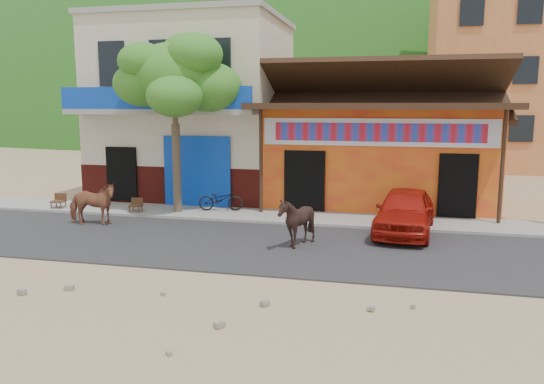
{
  "coord_description": "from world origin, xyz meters",
  "views": [
    {
      "loc": [
        2.63,
        -10.83,
        3.75
      ],
      "look_at": [
        -0.62,
        3.0,
        1.4
      ],
      "focal_mm": 35.0,
      "sensor_mm": 36.0,
      "label": 1
    }
  ],
  "objects_px": {
    "cow_tan": "(92,204)",
    "cafe_chair_right": "(135,199)",
    "cow_dark": "(297,222)",
    "cafe_chair_left": "(58,195)",
    "scooter": "(221,199)",
    "red_car": "(405,211)",
    "tree": "(175,124)"
  },
  "relations": [
    {
      "from": "cafe_chair_left",
      "to": "cow_dark",
      "type": "bearing_deg",
      "value": -24.96
    },
    {
      "from": "cafe_chair_left",
      "to": "cafe_chair_right",
      "type": "relative_size",
      "value": 1.09
    },
    {
      "from": "cow_tan",
      "to": "cafe_chair_right",
      "type": "distance_m",
      "value": 1.9
    },
    {
      "from": "cow_tan",
      "to": "cafe_chair_right",
      "type": "xyz_separation_m",
      "value": [
        0.52,
        1.82,
        -0.16
      ]
    },
    {
      "from": "red_car",
      "to": "cafe_chair_right",
      "type": "height_order",
      "value": "red_car"
    },
    {
      "from": "cow_tan",
      "to": "cafe_chair_right",
      "type": "height_order",
      "value": "cow_tan"
    },
    {
      "from": "cow_tan",
      "to": "red_car",
      "type": "distance_m",
      "value": 9.53
    },
    {
      "from": "cafe_chair_right",
      "to": "scooter",
      "type": "bearing_deg",
      "value": 10.14
    },
    {
      "from": "cow_tan",
      "to": "cafe_chair_left",
      "type": "height_order",
      "value": "cow_tan"
    },
    {
      "from": "red_car",
      "to": "cafe_chair_left",
      "type": "relative_size",
      "value": 4.14
    },
    {
      "from": "red_car",
      "to": "scooter",
      "type": "distance_m",
      "value": 6.36
    },
    {
      "from": "cow_tan",
      "to": "cow_dark",
      "type": "distance_m",
      "value": 6.76
    },
    {
      "from": "tree",
      "to": "cafe_chair_left",
      "type": "height_order",
      "value": "tree"
    },
    {
      "from": "cow_tan",
      "to": "scooter",
      "type": "xyz_separation_m",
      "value": [
        3.31,
        2.66,
        -0.19
      ]
    },
    {
      "from": "red_car",
      "to": "tree",
      "type": "bearing_deg",
      "value": 177.83
    },
    {
      "from": "scooter",
      "to": "cafe_chair_left",
      "type": "height_order",
      "value": "cafe_chair_left"
    },
    {
      "from": "tree",
      "to": "red_car",
      "type": "distance_m",
      "value": 8.0
    },
    {
      "from": "cow_dark",
      "to": "cafe_chair_right",
      "type": "height_order",
      "value": "cow_dark"
    },
    {
      "from": "cow_dark",
      "to": "scooter",
      "type": "bearing_deg",
      "value": -161.86
    },
    {
      "from": "cow_tan",
      "to": "scooter",
      "type": "bearing_deg",
      "value": -60.97
    },
    {
      "from": "tree",
      "to": "cafe_chair_left",
      "type": "bearing_deg",
      "value": -175.3
    },
    {
      "from": "scooter",
      "to": "tree",
      "type": "bearing_deg",
      "value": 97.54
    },
    {
      "from": "cow_tan",
      "to": "cow_dark",
      "type": "relative_size",
      "value": 1.16
    },
    {
      "from": "tree",
      "to": "scooter",
      "type": "xyz_separation_m",
      "value": [
        1.39,
        0.49,
        -2.6
      ]
    },
    {
      "from": "cow_tan",
      "to": "cafe_chair_left",
      "type": "relative_size",
      "value": 1.69
    },
    {
      "from": "cow_dark",
      "to": "cafe_chair_left",
      "type": "distance_m",
      "value": 9.61
    },
    {
      "from": "cow_tan",
      "to": "cafe_chair_left",
      "type": "distance_m",
      "value": 3.07
    },
    {
      "from": "tree",
      "to": "cafe_chair_right",
      "type": "xyz_separation_m",
      "value": [
        -1.4,
        -0.36,
        -2.57
      ]
    },
    {
      "from": "cow_dark",
      "to": "cafe_chair_right",
      "type": "bearing_deg",
      "value": -139.08
    },
    {
      "from": "cafe_chair_left",
      "to": "tree",
      "type": "bearing_deg",
      "value": -2.65
    },
    {
      "from": "cow_tan",
      "to": "scooter",
      "type": "relative_size",
      "value": 1.04
    },
    {
      "from": "cow_tan",
      "to": "red_car",
      "type": "height_order",
      "value": "cow_tan"
    }
  ]
}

